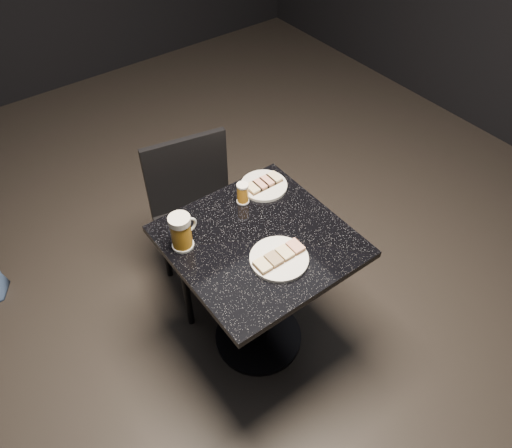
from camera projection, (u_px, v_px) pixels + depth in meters
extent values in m
plane|color=black|center=(258.00, 337.00, 2.57)|extent=(6.00, 6.00, 0.00)
cylinder|color=white|center=(279.00, 259.00, 1.95)|extent=(0.23, 0.23, 0.01)
cylinder|color=silver|center=(264.00, 186.00, 2.26)|extent=(0.21, 0.21, 0.01)
cylinder|color=black|center=(258.00, 336.00, 2.56)|extent=(0.44, 0.44, 0.03)
cylinder|color=black|center=(259.00, 294.00, 2.31)|extent=(0.10, 0.10, 0.69)
cube|color=black|center=(259.00, 241.00, 2.05)|extent=(0.70, 0.70, 0.03)
cylinder|color=silver|center=(183.00, 245.00, 2.01)|extent=(0.09, 0.09, 0.01)
cylinder|color=orange|center=(181.00, 234.00, 1.96)|extent=(0.08, 0.08, 0.12)
cylinder|color=silver|center=(179.00, 220.00, 1.91)|extent=(0.09, 0.09, 0.03)
torus|color=silver|center=(189.00, 225.00, 1.99)|extent=(0.07, 0.01, 0.07)
cylinder|color=silver|center=(243.00, 201.00, 2.19)|extent=(0.06, 0.06, 0.01)
cylinder|color=orange|center=(243.00, 193.00, 2.16)|extent=(0.05, 0.05, 0.08)
cylinder|color=white|center=(243.00, 185.00, 2.13)|extent=(0.05, 0.05, 0.01)
cube|color=black|center=(205.00, 231.00, 2.48)|extent=(0.49, 0.49, 0.04)
cylinder|color=black|center=(188.00, 298.00, 2.48)|extent=(0.03, 0.03, 0.43)
cylinder|color=black|center=(252.00, 274.00, 2.59)|extent=(0.03, 0.03, 0.43)
cylinder|color=black|center=(165.00, 249.00, 2.71)|extent=(0.03, 0.03, 0.43)
cylinder|color=black|center=(226.00, 229.00, 2.82)|extent=(0.03, 0.03, 0.43)
cube|color=black|center=(187.00, 174.00, 2.45)|extent=(0.42, 0.11, 0.42)
cube|color=#4C3521|center=(263.00, 266.00, 1.91)|extent=(0.05, 0.07, 0.01)
cube|color=beige|center=(263.00, 265.00, 1.90)|extent=(0.05, 0.07, 0.01)
cube|color=#4C3521|center=(274.00, 260.00, 1.93)|extent=(0.05, 0.07, 0.01)
cube|color=#8C7251|center=(274.00, 258.00, 1.93)|extent=(0.05, 0.07, 0.01)
cube|color=#4C3521|center=(285.00, 254.00, 1.96)|extent=(0.05, 0.07, 0.01)
cube|color=beige|center=(285.00, 252.00, 1.95)|extent=(0.05, 0.07, 0.01)
cube|color=#4C3521|center=(295.00, 247.00, 1.98)|extent=(0.05, 0.07, 0.01)
cube|color=tan|center=(295.00, 246.00, 1.97)|extent=(0.05, 0.07, 0.01)
cube|color=#4C3521|center=(253.00, 189.00, 2.22)|extent=(0.05, 0.07, 0.01)
cube|color=beige|center=(253.00, 187.00, 2.22)|extent=(0.05, 0.07, 0.01)
cube|color=#4C3521|center=(260.00, 185.00, 2.24)|extent=(0.05, 0.07, 0.01)
cube|color=tan|center=(260.00, 184.00, 2.23)|extent=(0.05, 0.07, 0.01)
cube|color=#4C3521|center=(267.00, 182.00, 2.26)|extent=(0.05, 0.07, 0.01)
cube|color=tan|center=(267.00, 180.00, 2.25)|extent=(0.05, 0.07, 0.01)
cube|color=#4C3521|center=(274.00, 179.00, 2.27)|extent=(0.05, 0.07, 0.01)
cube|color=beige|center=(274.00, 177.00, 2.27)|extent=(0.05, 0.07, 0.01)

